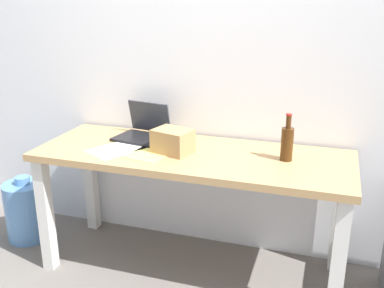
{
  "coord_description": "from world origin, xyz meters",
  "views": [
    {
      "loc": [
        0.72,
        -2.22,
        1.59
      ],
      "look_at": [
        0.0,
        0.0,
        0.8
      ],
      "focal_mm": 41.42,
      "sensor_mm": 36.0,
      "label": 1
    }
  ],
  "objects": [
    {
      "name": "computer_mouse",
      "position": [
        -0.07,
        0.2,
        0.77
      ],
      "size": [
        0.1,
        0.12,
        0.03
      ],
      "primitive_type": "ellipsoid",
      "rotation": [
        0.0,
        0.0,
        0.46
      ],
      "color": "gold",
      "rests_on": "desk"
    },
    {
      "name": "desk",
      "position": [
        0.0,
        0.0,
        0.64
      ],
      "size": [
        1.77,
        0.64,
        0.75
      ],
      "color": "tan",
      "rests_on": "ground"
    },
    {
      "name": "cardboard_box",
      "position": [
        -0.1,
        -0.03,
        0.81
      ],
      "size": [
        0.24,
        0.21,
        0.13
      ],
      "primitive_type": "cube",
      "rotation": [
        0.0,
        0.0,
        -0.27
      ],
      "color": "tan",
      "rests_on": "desk"
    },
    {
      "name": "ground_plane",
      "position": [
        0.0,
        0.0,
        0.0
      ],
      "size": [
        8.0,
        8.0,
        0.0
      ],
      "primitive_type": "plane",
      "color": "slate"
    },
    {
      "name": "back_wall",
      "position": [
        0.0,
        0.38,
        1.3
      ],
      "size": [
        5.2,
        0.08,
        2.6
      ],
      "primitive_type": "cube",
      "color": "white",
      "rests_on": "ground"
    },
    {
      "name": "paper_yellow_folder",
      "position": [
        -0.21,
        -0.07,
        0.75
      ],
      "size": [
        0.26,
        0.33,
        0.0
      ],
      "primitive_type": "cube",
      "rotation": [
        0.0,
        0.0,
        -0.2
      ],
      "color": "#F4E06B",
      "rests_on": "desk"
    },
    {
      "name": "water_cooler_jug",
      "position": [
        -1.18,
        -0.01,
        0.2
      ],
      "size": [
        0.28,
        0.28,
        0.45
      ],
      "color": "#598CC6",
      "rests_on": "ground"
    },
    {
      "name": "paper_sheet_front_left",
      "position": [
        -0.43,
        -0.09,
        0.75
      ],
      "size": [
        0.32,
        0.36,
        0.0
      ],
      "primitive_type": "cube",
      "rotation": [
        0.0,
        0.0,
        -0.48
      ],
      "color": "white",
      "rests_on": "desk"
    },
    {
      "name": "laptop_left",
      "position": [
        -0.37,
        0.16,
        0.79
      ],
      "size": [
        0.32,
        0.3,
        0.21
      ],
      "color": "black",
      "rests_on": "desk"
    },
    {
      "name": "beer_bottle",
      "position": [
        0.52,
        0.04,
        0.85
      ],
      "size": [
        0.07,
        0.07,
        0.26
      ],
      "color": "#47280F",
      "rests_on": "desk"
    }
  ]
}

